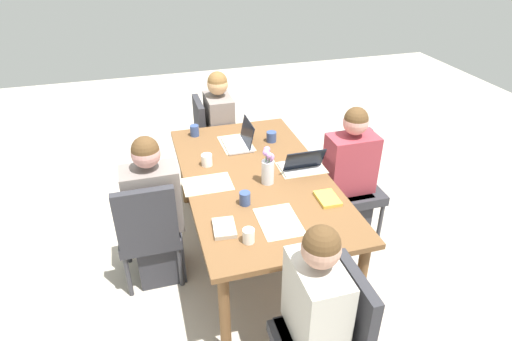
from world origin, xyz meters
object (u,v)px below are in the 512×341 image
object	(u,v)px
laptop_head_left_left_far	(240,141)
coffee_mug_far_left	(271,137)
chair_head_right_left_mid	(330,334)
coffee_mug_centre_left	(195,131)
dining_table	(256,184)
book_blue_cover	(224,228)
coffee_mug_near_left	(249,236)
person_head_left_left_far	(220,136)
coffee_mug_near_right	(207,160)
chair_far_right_near	(350,179)
book_red_cover	(327,199)
person_far_right_near	(348,181)
laptop_far_right_near	(302,165)
person_near_left_near	(155,218)
flower_vase	(268,167)
person_head_right_left_mid	(314,325)
chair_near_left_near	(148,229)
coffee_mug_centre_right	(245,198)
chair_head_left_left_far	(212,137)

from	to	relation	value
laptop_head_left_left_far	coffee_mug_far_left	distance (m)	0.28
chair_head_right_left_mid	laptop_head_left_left_far	xyz separation A→B (m)	(-1.84, -0.03, 0.29)
chair_head_right_left_mid	coffee_mug_centre_left	distance (m)	2.20
dining_table	book_blue_cover	world-z (taller)	book_blue_cover
coffee_mug_near_left	book_blue_cover	world-z (taller)	coffee_mug_near_left
dining_table	book_blue_cover	size ratio (longest dim) A/B	9.82
person_head_left_left_far	coffee_mug_near_right	distance (m)	1.01
laptop_head_left_left_far	chair_far_right_near	bearing A→B (deg)	64.59
coffee_mug_centre_left	book_red_cover	xyz separation A→B (m)	(1.28, 0.73, -0.04)
chair_head_right_left_mid	coffee_mug_centre_left	bearing A→B (deg)	-169.95
person_far_right_near	laptop_far_right_near	distance (m)	0.52
chair_head_right_left_mid	laptop_head_left_left_far	distance (m)	1.87
laptop_far_right_near	coffee_mug_near_left	xyz separation A→B (m)	(0.72, -0.63, 0.00)
dining_table	laptop_head_left_left_far	bearing A→B (deg)	178.67
person_near_left_near	coffee_mug_far_left	size ratio (longest dim) A/B	13.39
chair_head_right_left_mid	flower_vase	bearing A→B (deg)	179.27
dining_table	person_near_left_near	world-z (taller)	person_near_left_near
dining_table	chair_head_right_left_mid	world-z (taller)	chair_head_right_left_mid
coffee_mug_far_left	book_blue_cover	distance (m)	1.29
person_head_right_left_mid	person_far_right_near	xyz separation A→B (m)	(-1.29, 0.85, 0.00)
chair_near_left_near	coffee_mug_centre_right	bearing A→B (deg)	71.04
dining_table	coffee_mug_near_right	bearing A→B (deg)	-129.54
laptop_head_left_left_far	book_red_cover	xyz separation A→B (m)	(0.98, 0.38, -0.03)
coffee_mug_centre_left	coffee_mug_centre_right	world-z (taller)	coffee_mug_centre_left
flower_vase	book_blue_cover	size ratio (longest dim) A/B	1.47
person_head_right_left_mid	coffee_mug_centre_right	distance (m)	0.97
chair_far_right_near	book_blue_cover	size ratio (longest dim) A/B	4.50
dining_table	laptop_head_left_left_far	xyz separation A→B (m)	(-0.53, 0.01, 0.12)
chair_near_left_near	coffee_mug_near_right	bearing A→B (deg)	125.86
person_head_left_left_far	coffee_mug_far_left	xyz separation A→B (m)	(0.67, 0.33, 0.26)
laptop_head_left_left_far	book_blue_cover	distance (m)	1.17
dining_table	chair_far_right_near	bearing A→B (deg)	97.54
chair_head_right_left_mid	coffee_mug_far_left	size ratio (longest dim) A/B	10.08
chair_head_right_left_mid	coffee_mug_centre_left	xyz separation A→B (m)	(-2.14, -0.38, 0.29)
person_head_left_left_far	book_red_cover	size ratio (longest dim) A/B	5.97
person_head_left_left_far	coffee_mug_centre_left	xyz separation A→B (m)	(0.37, -0.30, 0.27)
chair_head_left_left_far	coffee_mug_centre_left	distance (m)	0.57
laptop_head_left_left_far	coffee_mug_far_left	world-z (taller)	laptop_head_left_left_far
dining_table	person_head_left_left_far	bearing A→B (deg)	-178.26
chair_head_left_left_far	coffee_mug_centre_left	world-z (taller)	chair_head_left_left_far
person_head_right_left_mid	coffee_mug_centre_left	bearing A→B (deg)	-171.67
chair_near_left_near	chair_head_left_left_far	xyz separation A→B (m)	(-1.37, 0.74, 0.00)
person_far_right_near	dining_table	bearing A→B (deg)	-87.07
chair_near_left_near	person_far_right_near	size ratio (longest dim) A/B	0.75
chair_head_right_left_mid	person_head_left_left_far	distance (m)	2.52
dining_table	person_head_left_left_far	distance (m)	1.21
dining_table	coffee_mug_centre_right	distance (m)	0.40
chair_far_right_near	flower_vase	bearing A→B (deg)	-74.42
book_red_cover	laptop_far_right_near	bearing A→B (deg)	-176.31
laptop_head_left_left_far	laptop_far_right_near	world-z (taller)	laptop_head_left_left_far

